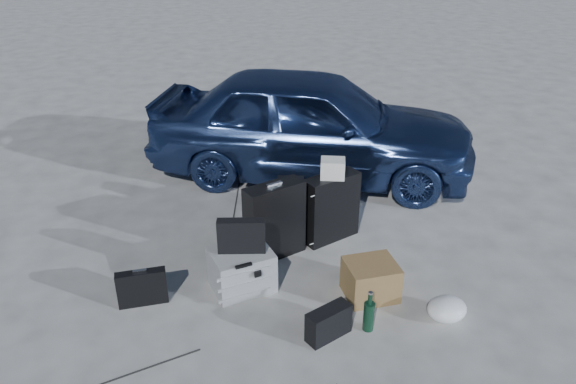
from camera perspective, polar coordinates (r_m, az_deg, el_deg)
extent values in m
plane|color=beige|center=(4.58, -0.56, -12.80)|extent=(60.00, 60.00, 0.00)
imported|color=#324B87|center=(6.67, 2.45, 6.96)|extent=(4.08, 2.73, 1.29)
cube|color=#A5A7AA|center=(4.83, -4.73, -7.86)|extent=(0.58, 0.52, 0.36)
cube|color=black|center=(4.66, -4.76, -4.46)|extent=(0.41, 0.16, 0.30)
cube|color=black|center=(4.79, -14.60, -9.40)|extent=(0.41, 0.12, 0.31)
cube|color=black|center=(5.14, -1.37, -2.94)|extent=(0.59, 0.41, 0.73)
cube|color=black|center=(5.44, 4.39, -1.59)|extent=(0.59, 0.42, 0.67)
cube|color=white|center=(5.23, 4.57, 2.41)|extent=(0.26, 0.23, 0.18)
cube|color=black|center=(5.75, 0.18, -1.52)|extent=(0.75, 0.34, 0.37)
cube|color=white|center=(5.65, 0.32, 0.43)|extent=(0.40, 0.32, 0.06)
cube|color=black|center=(5.64, 0.28, 1.04)|extent=(0.30, 0.24, 0.06)
cube|color=#9D8244|center=(4.79, 8.39, -8.79)|extent=(0.44, 0.39, 0.31)
ellipsoid|color=white|center=(4.71, 15.84, -11.36)|extent=(0.38, 0.35, 0.18)
cube|color=black|center=(4.36, 4.14, -13.13)|extent=(0.38, 0.28, 0.25)
cylinder|color=black|center=(4.43, 8.23, -11.94)|extent=(0.11, 0.11, 0.34)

